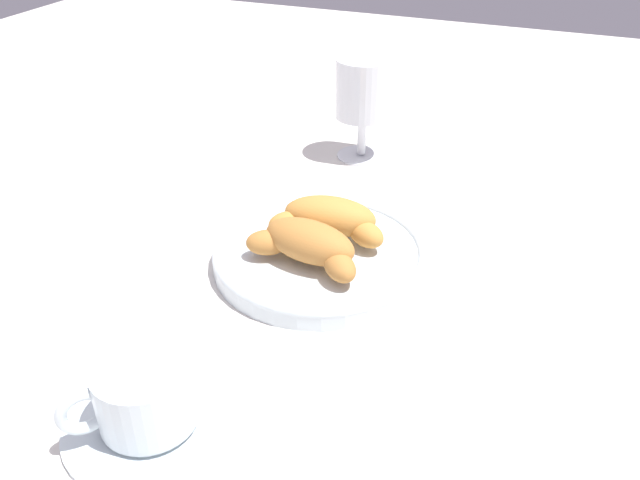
{
  "coord_description": "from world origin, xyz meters",
  "views": [
    {
      "loc": [
        -0.24,
        0.53,
        0.39
      ],
      "look_at": [
        -0.03,
        -0.01,
        0.03
      ],
      "focal_mm": 36.82,
      "sensor_mm": 36.0,
      "label": 1
    }
  ],
  "objects_px": {
    "coffee_cup_near": "(146,402)",
    "juice_glass_left": "(363,92)",
    "croissant_large": "(329,219)",
    "pastry_plate": "(320,254)",
    "croissant_small": "(308,244)"
  },
  "relations": [
    {
      "from": "croissant_large",
      "to": "croissant_small",
      "type": "height_order",
      "value": "same"
    },
    {
      "from": "coffee_cup_near",
      "to": "juice_glass_left",
      "type": "xyz_separation_m",
      "value": [
        0.01,
        -0.53,
        0.07
      ]
    },
    {
      "from": "pastry_plate",
      "to": "coffee_cup_near",
      "type": "bearing_deg",
      "value": 81.63
    },
    {
      "from": "pastry_plate",
      "to": "croissant_large",
      "type": "height_order",
      "value": "croissant_large"
    },
    {
      "from": "pastry_plate",
      "to": "juice_glass_left",
      "type": "bearing_deg",
      "value": -80.05
    },
    {
      "from": "coffee_cup_near",
      "to": "juice_glass_left",
      "type": "relative_size",
      "value": 0.97
    },
    {
      "from": "croissant_small",
      "to": "juice_glass_left",
      "type": "bearing_deg",
      "value": -81.16
    },
    {
      "from": "croissant_large",
      "to": "juice_glass_left",
      "type": "height_order",
      "value": "juice_glass_left"
    },
    {
      "from": "croissant_large",
      "to": "coffee_cup_near",
      "type": "relative_size",
      "value": 1.0
    },
    {
      "from": "pastry_plate",
      "to": "croissant_small",
      "type": "bearing_deg",
      "value": 88.63
    },
    {
      "from": "pastry_plate",
      "to": "croissant_large",
      "type": "bearing_deg",
      "value": -91.43
    },
    {
      "from": "pastry_plate",
      "to": "croissant_small",
      "type": "relative_size",
      "value": 1.68
    },
    {
      "from": "croissant_small",
      "to": "juice_glass_left",
      "type": "height_order",
      "value": "juice_glass_left"
    },
    {
      "from": "pastry_plate",
      "to": "juice_glass_left",
      "type": "relative_size",
      "value": 1.62
    },
    {
      "from": "croissant_large",
      "to": "croissant_small",
      "type": "bearing_deg",
      "value": 88.6
    }
  ]
}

